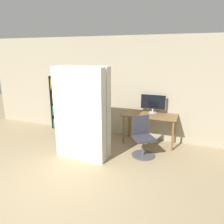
# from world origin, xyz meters

# --- Properties ---
(ground_plane) EXTENTS (16.00, 16.00, 0.00)m
(ground_plane) POSITION_xyz_m (0.00, 0.00, 0.00)
(ground_plane) COLOR #9E8966
(wall_back) EXTENTS (8.00, 0.06, 2.70)m
(wall_back) POSITION_xyz_m (0.00, 3.05, 1.35)
(wall_back) COLOR tan
(wall_back) RESTS_ON ground
(desk) EXTENTS (1.34, 0.61, 0.78)m
(desk) POSITION_xyz_m (1.20, 2.71, 0.67)
(desk) COLOR brown
(desk) RESTS_ON ground
(monitor) EXTENTS (0.65, 0.21, 0.48)m
(monitor) POSITION_xyz_m (1.23, 2.90, 1.04)
(monitor) COLOR #B7B7BC
(monitor) RESTS_ON desk
(office_chair) EXTENTS (0.62, 0.62, 0.91)m
(office_chair) POSITION_xyz_m (1.20, 1.99, 0.36)
(office_chair) COLOR #4C4C51
(office_chair) RESTS_ON ground
(bookshelf) EXTENTS (0.71, 0.25, 1.61)m
(bookshelf) POSITION_xyz_m (-1.56, 2.93, 0.76)
(bookshelf) COLOR black
(bookshelf) RESTS_ON ground
(mattress_near) EXTENTS (1.12, 0.26, 2.01)m
(mattress_near) POSITION_xyz_m (-0.03, 1.35, 1.01)
(mattress_near) COLOR silver
(mattress_near) RESTS_ON ground
(mattress_far) EXTENTS (1.12, 0.25, 2.01)m
(mattress_far) POSITION_xyz_m (-0.03, 1.63, 1.01)
(mattress_far) COLOR silver
(mattress_far) RESTS_ON ground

